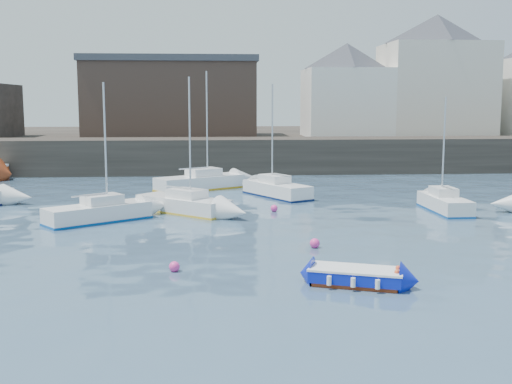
{
  "coord_description": "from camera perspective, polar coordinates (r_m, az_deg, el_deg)",
  "views": [
    {
      "loc": [
        -2.42,
        -20.71,
        6.09
      ],
      "look_at": [
        0.0,
        12.0,
        1.5
      ],
      "focal_mm": 45.0,
      "sensor_mm": 36.0,
      "label": 1
    }
  ],
  "objects": [
    {
      "name": "bldg_east_a",
      "position": [
        66.66,
        15.67,
        10.01
      ],
      "size": [
        13.36,
        13.36,
        11.8
      ],
      "color": "beige",
      "rests_on": "land_strip"
    },
    {
      "name": "bldg_east_d",
      "position": [
        63.66,
        8.04,
        9.04
      ],
      "size": [
        11.14,
        11.14,
        8.95
      ],
      "color": "white",
      "rests_on": "land_strip"
    },
    {
      "name": "warehouse",
      "position": [
        63.82,
        -7.53,
        8.37
      ],
      "size": [
        16.4,
        10.4,
        7.6
      ],
      "color": "#3D2D26",
      "rests_on": "land_strip"
    },
    {
      "name": "sailboat_h",
      "position": [
        45.4,
        -4.97,
        0.91
      ],
      "size": [
        6.54,
        5.11,
        8.25
      ],
      "color": "white",
      "rests_on": "ground"
    },
    {
      "name": "sailboat_b",
      "position": [
        35.9,
        -6.45,
        -1.06
      ],
      "size": [
        5.57,
        5.24,
        7.46
      ],
      "color": "white",
      "rests_on": "ground"
    },
    {
      "name": "sailboat_c",
      "position": [
        37.57,
        16.41,
        -0.93
      ],
      "size": [
        1.63,
        4.89,
        6.41
      ],
      "color": "white",
      "rests_on": "ground"
    },
    {
      "name": "water",
      "position": [
        21.73,
        2.36,
        -8.32
      ],
      "size": [
        220.0,
        220.0,
        0.0
      ],
      "primitive_type": "plane",
      "color": "#2D4760",
      "rests_on": "ground"
    },
    {
      "name": "quay_wall",
      "position": [
        55.96,
        -1.74,
        3.26
      ],
      "size": [
        90.0,
        5.0,
        3.0
      ],
      "primitive_type": "cube",
      "color": "#28231E",
      "rests_on": "ground"
    },
    {
      "name": "buoy_mid",
      "position": [
        27.31,
        5.24,
        -4.95
      ],
      "size": [
        0.42,
        0.42,
        0.42
      ],
      "primitive_type": "sphere",
      "color": "#F13794",
      "rests_on": "ground"
    },
    {
      "name": "sailboat_a",
      "position": [
        33.96,
        -13.83,
        -1.74
      ],
      "size": [
        5.44,
        4.64,
        7.11
      ],
      "color": "white",
      "rests_on": "ground"
    },
    {
      "name": "buoy_near",
      "position": [
        23.66,
        -7.26,
        -7.02
      ],
      "size": [
        0.39,
        0.39,
        0.39
      ],
      "primitive_type": "sphere",
      "color": "#F13794",
      "rests_on": "ground"
    },
    {
      "name": "buoy_far",
      "position": [
        36.12,
        1.62,
        -1.74
      ],
      "size": [
        0.4,
        0.4,
        0.4
      ],
      "primitive_type": "sphere",
      "color": "#F13794",
      "rests_on": "ground"
    },
    {
      "name": "land_strip",
      "position": [
        73.9,
        -2.36,
        4.32
      ],
      "size": [
        90.0,
        32.0,
        2.8
      ],
      "primitive_type": "cube",
      "color": "#28231E",
      "rests_on": "ground"
    },
    {
      "name": "blue_dinghy",
      "position": [
        21.92,
        8.89,
        -7.37
      ],
      "size": [
        3.38,
        2.33,
        0.59
      ],
      "color": "maroon",
      "rests_on": "ground"
    },
    {
      "name": "sailboat_f",
      "position": [
        41.73,
        1.84,
        0.28
      ],
      "size": [
        4.26,
        5.75,
        7.26
      ],
      "color": "white",
      "rests_on": "ground"
    }
  ]
}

